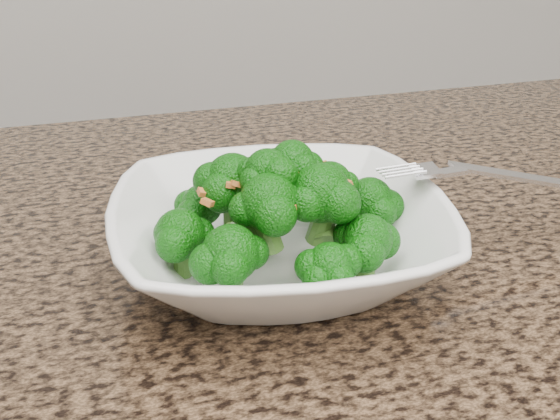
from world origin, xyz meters
name	(u,v)px	position (x,y,z in m)	size (l,w,h in m)	color
granite_counter	(174,404)	(0.00, 0.30, 0.89)	(1.64, 1.04, 0.03)	brown
bowl	(280,237)	(0.10, 0.40, 0.93)	(0.24, 0.24, 0.06)	white
broccoli_pile	(280,153)	(0.10, 0.40, 0.99)	(0.21, 0.21, 0.07)	#0F600B
garlic_topping	(280,100)	(0.10, 0.40, 1.03)	(0.13, 0.13, 0.01)	orange
fork	(455,171)	(0.23, 0.40, 0.96)	(0.19, 0.03, 0.01)	silver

